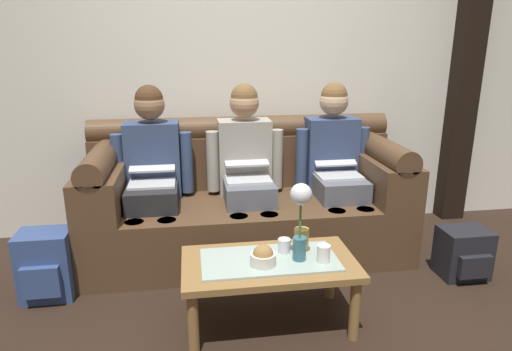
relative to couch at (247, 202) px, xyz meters
The scene contains 15 objects.
ground_plane 1.23m from the couch, 90.00° to the right, with size 14.00×14.00×0.00m, color black.
back_wall_patterned 1.20m from the couch, 90.00° to the left, with size 6.00×0.12×2.90m, color silver.
timber_pillar 2.20m from the couch, 12.37° to the left, with size 0.20×0.20×2.90m, color black.
couch is the anchor object (origin of this frame).
person_left 0.72m from the couch, behind, with size 0.56×0.67×1.22m.
person_middle 0.29m from the couch, 90.00° to the right, with size 0.56×0.67×1.22m.
person_right 0.72m from the couch, ahead, with size 0.56×0.67×1.22m.
coffee_table 0.95m from the couch, 90.00° to the right, with size 0.93×0.51×0.39m.
flower_vase 1.04m from the couch, 80.99° to the right, with size 0.11×0.11×0.42m.
snack_bowl 1.01m from the couch, 92.47° to the right, with size 0.14×0.14×0.11m.
cup_near_left 1.06m from the couch, 74.99° to the right, with size 0.07×0.07×0.09m, color white.
cup_near_right 0.88m from the couch, 77.10° to the right, with size 0.08×0.08×0.12m, color gold.
cup_far_center 0.89m from the couch, 83.80° to the right, with size 0.07×0.07×0.08m, color silver.
backpack_right 1.51m from the couch, 24.63° to the right, with size 0.31×0.28×0.33m.
backpack_left 1.38m from the couch, 159.07° to the right, with size 0.30×0.27×0.42m.
Camera 1 is at (-0.39, -1.91, 1.50)m, focal length 31.50 mm.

